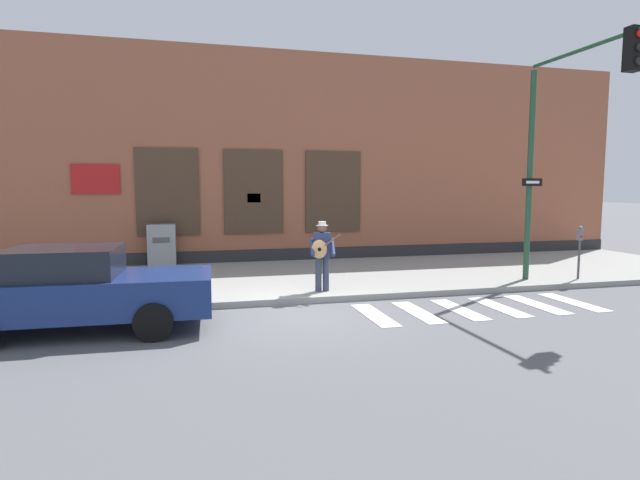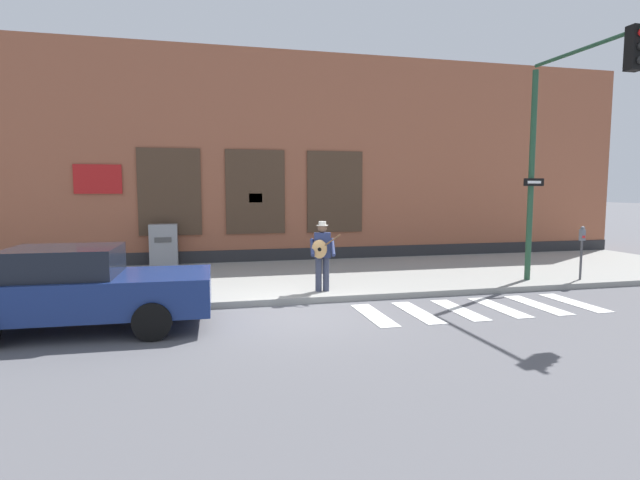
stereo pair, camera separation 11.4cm
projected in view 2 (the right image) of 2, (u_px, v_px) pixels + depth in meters
The scene contains 9 objects.
ground_plane at pixel (293, 315), 10.22m from camera, with size 160.00×160.00×0.00m, color #56565B.
sidewalk at pixel (268, 279), 13.93m from camera, with size 28.00×6.00×0.15m.
building_backdrop at pixel (249, 162), 18.41m from camera, with size 28.00×4.06×7.16m.
crosswalk at pixel (479, 309), 10.71m from camera, with size 5.20×1.90×0.01m.
red_car at pixel (77, 289), 8.98m from camera, with size 4.65×2.09×1.53m.
busker at pixel (322, 252), 11.73m from camera, with size 0.72×0.60×1.66m.
traffic_light at pixel (567, 126), 11.83m from camera, with size 0.60×3.39×5.67m.
parking_meter at pixel (582, 245), 13.31m from camera, with size 0.13×0.11×1.44m.
utility_box at pixel (164, 245), 15.64m from camera, with size 0.84×0.53×1.33m.
Camera 2 is at (-1.82, -9.86, 2.55)m, focal length 28.00 mm.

